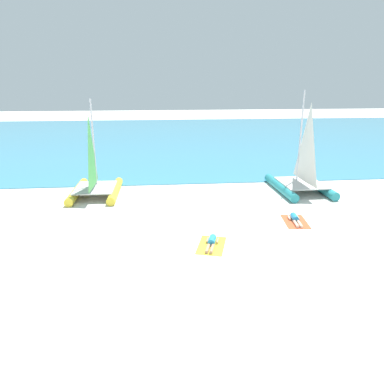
{
  "coord_description": "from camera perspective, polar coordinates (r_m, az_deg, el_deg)",
  "views": [
    {
      "loc": [
        -1.71,
        -13.41,
        6.8
      ],
      "look_at": [
        0.0,
        4.58,
        1.2
      ],
      "focal_mm": 34.42,
      "sensor_mm": 36.0,
      "label": 1
    }
  ],
  "objects": [
    {
      "name": "towel_left",
      "position": [
        15.81,
        3.02,
        -8.26
      ],
      "size": [
        1.58,
        2.13,
        0.01
      ],
      "primitive_type": "cube",
      "rotation": [
        0.0,
        0.0,
        -0.28
      ],
      "color": "yellow",
      "rests_on": "ground"
    },
    {
      "name": "sunbather_left",
      "position": [
        15.82,
        3.06,
        -7.75
      ],
      "size": [
        0.81,
        1.55,
        0.3
      ],
      "rotation": [
        0.0,
        0.0,
        -0.28
      ],
      "color": "#268CCC",
      "rests_on": "towel_left"
    },
    {
      "name": "ground_plane",
      "position": [
        24.44,
        -1.2,
        1.06
      ],
      "size": [
        120.0,
        120.0,
        0.0
      ],
      "primitive_type": "plane",
      "color": "white"
    },
    {
      "name": "sailboat_yellow",
      "position": [
        22.78,
        -14.8,
        1.49
      ],
      "size": [
        2.84,
        4.4,
        5.69
      ],
      "rotation": [
        0.0,
        0.0,
        -0.01
      ],
      "color": "yellow",
      "rests_on": "ground"
    },
    {
      "name": "sunbather_right",
      "position": [
        18.99,
        15.69,
        -4.02
      ],
      "size": [
        0.59,
        1.57,
        0.3
      ],
      "rotation": [
        0.0,
        0.0,
        -0.11
      ],
      "color": "#268CCC",
      "rests_on": "towel_right"
    },
    {
      "name": "ocean_water",
      "position": [
        44.14,
        -3.18,
        8.37
      ],
      "size": [
        120.0,
        40.0,
        0.05
      ],
      "primitive_type": "cube",
      "color": "teal",
      "rests_on": "ground"
    },
    {
      "name": "sailboat_teal",
      "position": [
        23.86,
        16.53,
        2.21
      ],
      "size": [
        3.14,
        4.79,
        6.13
      ],
      "rotation": [
        0.0,
        0.0,
        0.03
      ],
      "color": "teal",
      "rests_on": "ground"
    },
    {
      "name": "towel_right",
      "position": [
        18.97,
        15.71,
        -4.45
      ],
      "size": [
        1.31,
        2.01,
        0.01
      ],
      "primitive_type": "cube",
      "rotation": [
        0.0,
        0.0,
        -0.11
      ],
      "color": "#EA5933",
      "rests_on": "ground"
    }
  ]
}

